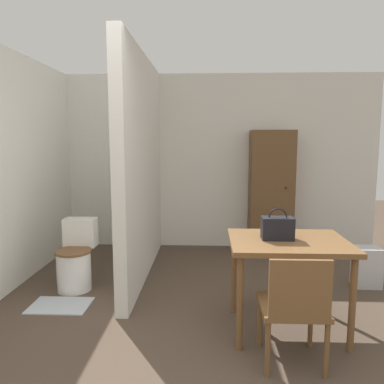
# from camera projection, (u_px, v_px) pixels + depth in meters

# --- Properties ---
(wall_back) EXTENTS (4.96, 0.12, 2.50)m
(wall_back) POSITION_uv_depth(u_px,v_px,m) (204.00, 162.00, 5.49)
(wall_back) COLOR silver
(wall_back) RESTS_ON ground_plane
(wall_left) EXTENTS (0.12, 4.50, 2.50)m
(wall_left) POSITION_uv_depth(u_px,v_px,m) (0.00, 171.00, 3.78)
(wall_left) COLOR silver
(wall_left) RESTS_ON ground_plane
(partition_wall) EXTENTS (0.12, 2.35, 2.50)m
(partition_wall) POSITION_uv_depth(u_px,v_px,m) (142.00, 168.00, 4.29)
(partition_wall) COLOR silver
(partition_wall) RESTS_ON ground_plane
(dining_table) EXTENTS (0.94, 0.74, 0.77)m
(dining_table) POSITION_uv_depth(u_px,v_px,m) (288.00, 252.00, 3.01)
(dining_table) COLOR brown
(dining_table) RESTS_ON ground_plane
(wooden_chair) EXTENTS (0.44, 0.44, 0.81)m
(wooden_chair) POSITION_uv_depth(u_px,v_px,m) (294.00, 305.00, 2.54)
(wooden_chair) COLOR brown
(wooden_chair) RESTS_ON ground_plane
(toilet) EXTENTS (0.37, 0.52, 0.72)m
(toilet) POSITION_uv_depth(u_px,v_px,m) (76.00, 260.00, 3.96)
(toilet) COLOR white
(toilet) RESTS_ON ground_plane
(handbag) EXTENTS (0.25, 0.14, 0.26)m
(handbag) POSITION_uv_depth(u_px,v_px,m) (277.00, 228.00, 3.00)
(handbag) COLOR black
(handbag) RESTS_ON dining_table
(wooden_cabinet) EXTENTS (0.59, 0.44, 1.70)m
(wooden_cabinet) POSITION_uv_depth(u_px,v_px,m) (271.00, 192.00, 5.22)
(wooden_cabinet) COLOR brown
(wooden_cabinet) RESTS_ON ground_plane
(bath_mat) EXTENTS (0.55, 0.38, 0.01)m
(bath_mat) POSITION_uv_depth(u_px,v_px,m) (60.00, 305.00, 3.55)
(bath_mat) COLOR #B2BCC6
(bath_mat) RESTS_ON ground_plane
(space_heater) EXTENTS (0.27, 0.23, 0.43)m
(space_heater) POSITION_uv_depth(u_px,v_px,m) (367.00, 267.00, 4.01)
(space_heater) COLOR #BCBCC1
(space_heater) RESTS_ON ground_plane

